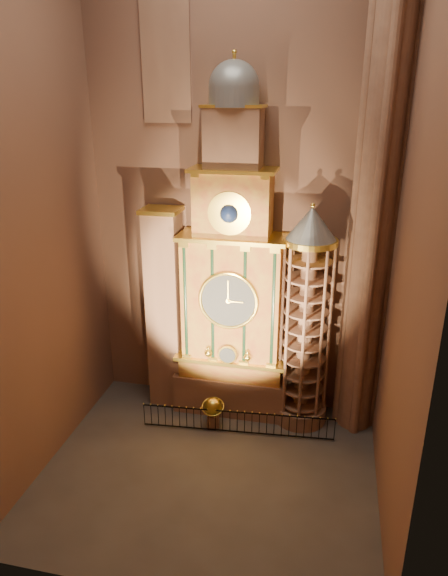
% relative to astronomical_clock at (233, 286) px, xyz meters
% --- Properties ---
extents(floor, '(14.00, 14.00, 0.00)m').
position_rel_astronomical_clock_xyz_m(floor, '(0.00, -4.96, -6.68)').
color(floor, '#383330').
rests_on(floor, ground).
extents(wall_back, '(22.00, 0.00, 22.00)m').
position_rel_astronomical_clock_xyz_m(wall_back, '(0.00, 1.04, 4.32)').
color(wall_back, brown).
rests_on(wall_back, floor).
extents(wall_left, '(0.00, 22.00, 22.00)m').
position_rel_astronomical_clock_xyz_m(wall_left, '(-7.00, -4.96, 4.32)').
color(wall_left, brown).
rests_on(wall_left, floor).
extents(wall_right, '(0.00, 22.00, 22.00)m').
position_rel_astronomical_clock_xyz_m(wall_right, '(7.00, -4.96, 4.32)').
color(wall_right, brown).
rests_on(wall_right, floor).
extents(astronomical_clock, '(5.60, 2.41, 16.70)m').
position_rel_astronomical_clock_xyz_m(astronomical_clock, '(0.00, 0.00, 0.00)').
color(astronomical_clock, '#8C634C').
rests_on(astronomical_clock, floor).
extents(portrait_tower, '(1.80, 1.60, 10.20)m').
position_rel_astronomical_clock_xyz_m(portrait_tower, '(-3.40, 0.02, -1.53)').
color(portrait_tower, '#8C634C').
rests_on(portrait_tower, floor).
extents(stair_turret, '(2.50, 2.50, 10.80)m').
position_rel_astronomical_clock_xyz_m(stair_turret, '(3.50, -0.26, -1.41)').
color(stair_turret, '#8C634C').
rests_on(stair_turret, floor).
extents(gothic_pier, '(2.04, 2.04, 22.00)m').
position_rel_astronomical_clock_xyz_m(gothic_pier, '(6.10, 0.04, 4.32)').
color(gothic_pier, '#8C634C').
rests_on(gothic_pier, floor).
extents(stained_glass_window, '(2.20, 0.14, 5.20)m').
position_rel_astronomical_clock_xyz_m(stained_glass_window, '(-3.20, 0.95, 9.82)').
color(stained_glass_window, navy).
rests_on(stained_glass_window, wall_back).
extents(celestial_globe, '(1.13, 1.07, 1.58)m').
position_rel_astronomical_clock_xyz_m(celestial_globe, '(-0.55, -1.87, -5.73)').
color(celestial_globe, '#8C634C').
rests_on(celestial_globe, floor).
extents(iron_railing, '(9.01, 0.79, 1.15)m').
position_rel_astronomical_clock_xyz_m(iron_railing, '(0.69, -2.14, -6.05)').
color(iron_railing, black).
rests_on(iron_railing, floor).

